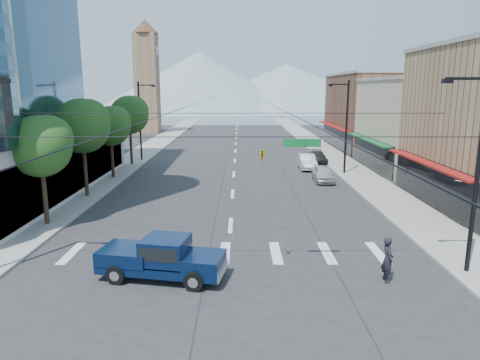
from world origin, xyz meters
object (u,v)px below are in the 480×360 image
at_px(parked_car_far, 317,157).
at_px(parked_car_mid, 307,162).
at_px(pickup_truck, 161,257).
at_px(pedestrian, 388,259).
at_px(parked_car_near, 323,174).

bearing_deg(parked_car_far, parked_car_mid, -113.99).
distance_m(parked_car_mid, parked_car_far, 3.88).
relative_size(parked_car_mid, parked_car_far, 0.99).
bearing_deg(parked_car_mid, pickup_truck, -111.06).
distance_m(pickup_truck, pedestrian, 9.82).
xyz_separation_m(parked_car_near, parked_car_mid, (-0.49, 6.27, 0.04)).
distance_m(parked_car_near, parked_car_mid, 6.29).
bearing_deg(pedestrian, parked_car_mid, -1.19).
distance_m(pickup_truck, parked_car_far, 32.28).
relative_size(pedestrian, parked_car_far, 0.43).
height_order(parked_car_mid, parked_car_far, parked_car_mid).
bearing_deg(parked_car_near, parked_car_far, 84.57).
height_order(pedestrian, parked_car_far, pedestrian).
xyz_separation_m(pickup_truck, parked_car_far, (12.19, 29.88, -0.30)).
xyz_separation_m(pedestrian, parked_car_far, (2.38, 30.21, -0.33)).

